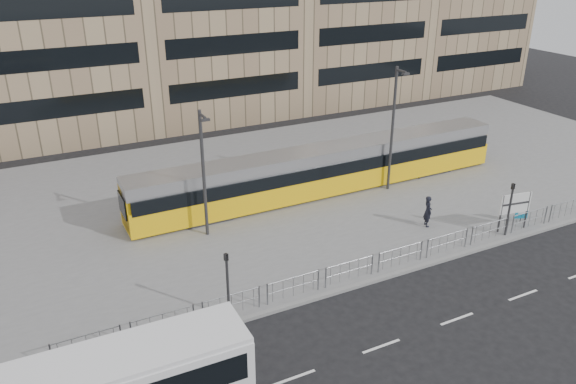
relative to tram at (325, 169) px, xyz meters
name	(u,v)px	position (x,y,z in m)	size (l,w,h in m)	color
ground	(367,285)	(-3.63, -10.21, -1.66)	(120.00, 120.00, 0.00)	black
plaza	(263,192)	(-3.63, 1.79, -1.59)	(64.00, 24.00, 0.15)	slate
kerb	(366,283)	(-3.63, -10.16, -1.59)	(64.00, 0.25, 0.17)	gray
pedestrian_barrier	(396,253)	(-1.63, -9.71, -0.68)	(32.07, 0.07, 1.10)	gray
road_markings	(439,325)	(-2.63, -14.21, -1.66)	(62.00, 0.12, 0.01)	white
tram	(325,169)	(0.00, 0.00, 0.00)	(25.61, 2.56, 3.02)	yellow
station_sign	(515,205)	(6.67, -9.41, 0.03)	(1.92, 0.39, 2.22)	#2D2D30
ad_panel	(522,210)	(7.83, -9.00, -0.72)	(0.69, 0.34, 1.37)	#2D2D30
pedestrian	(428,211)	(2.73, -6.85, -0.59)	(0.67, 0.44, 1.84)	black
traffic_light_west	(227,277)	(-10.46, -9.71, 0.46)	(0.22, 0.24, 3.10)	#2D2D30
traffic_light_east	(510,203)	(5.89, -9.71, 0.46)	(0.21, 0.23, 3.10)	#2D2D30
lamp_post_west	(204,169)	(-8.81, -2.24, 2.41)	(0.45, 1.04, 7.11)	#2D2D30
lamp_post_east	(393,125)	(3.91, -1.58, 2.87)	(0.45, 1.04, 8.03)	#2D2D30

